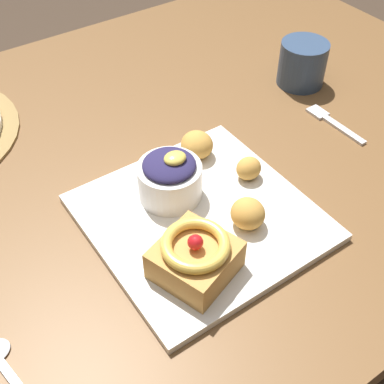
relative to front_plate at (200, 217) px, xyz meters
name	(u,v)px	position (x,y,z in m)	size (l,w,h in m)	color
ground_plane	(150,375)	(-0.03, 0.16, -0.74)	(8.00, 8.00, 0.00)	#423326
dining_table	(128,206)	(-0.03, 0.16, -0.10)	(1.46, 0.92, 0.73)	brown
front_plate	(200,217)	(0.00, 0.00, 0.00)	(0.30, 0.30, 0.01)	white
cake_slice	(195,256)	(-0.06, -0.08, 0.03)	(0.12, 0.12, 0.07)	#C68E47
berry_ramekin	(170,178)	(-0.01, 0.06, 0.04)	(0.09, 0.09, 0.08)	white
fritter_front	(197,145)	(0.07, 0.11, 0.03)	(0.05, 0.05, 0.04)	gold
fritter_middle	(249,168)	(0.10, 0.02, 0.02)	(0.04, 0.03, 0.04)	gold
fritter_back	(248,214)	(0.04, -0.05, 0.03)	(0.05, 0.05, 0.04)	gold
fork	(332,122)	(0.32, 0.06, 0.00)	(0.03, 0.13, 0.00)	silver
spoon	(5,368)	(-0.31, -0.06, 0.00)	(0.04, 0.13, 0.00)	silver
coffee_mug	(302,64)	(0.36, 0.18, 0.04)	(0.09, 0.09, 0.08)	#334766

